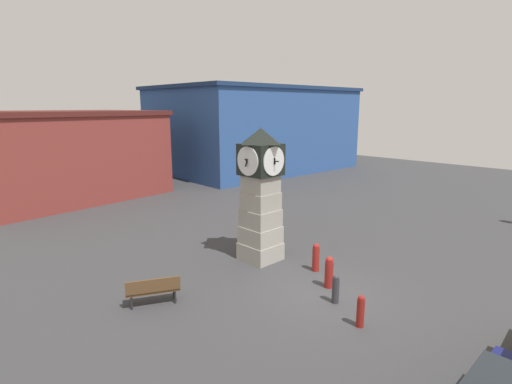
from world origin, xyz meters
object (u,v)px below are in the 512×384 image
bollard_end_row (316,257)px  bench (153,289)px  bollard_mid_row (336,288)px  clock_tower (261,194)px  bollard_near_tower (361,311)px  bollard_far_row (329,272)px

bollard_end_row → bench: size_ratio=0.63×
bollard_mid_row → bollard_end_row: 2.45m
bench → clock_tower: bearing=4.0°
bollard_end_row → bollard_near_tower: bearing=-124.5°
clock_tower → bollard_near_tower: 6.03m
bollard_near_tower → bollard_end_row: bearing=55.5°
bollard_near_tower → bench: 6.11m
bollard_mid_row → bench: 5.57m
bollard_mid_row → bench: bearing=137.0°
bollard_near_tower → bollard_mid_row: (0.66, 1.27, -0.00)m
bollard_near_tower → bollard_end_row: (2.19, 3.18, 0.06)m
bollard_mid_row → bollard_near_tower: bearing=-117.6°
bollard_near_tower → bollard_mid_row: bearing=62.4°
bollard_far_row → bollard_end_row: bearing=55.3°
bollard_far_row → clock_tower: bearing=87.5°
bollard_near_tower → bollard_end_row: bollard_end_row is taller
bollard_far_row → bench: 5.68m
clock_tower → bollard_near_tower: size_ratio=5.58×
bollard_far_row → bollard_end_row: 1.39m
clock_tower → bollard_end_row: (0.64, -2.23, -2.10)m
clock_tower → bollard_far_row: bearing=-92.5°
bollard_far_row → bench: bearing=147.8°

